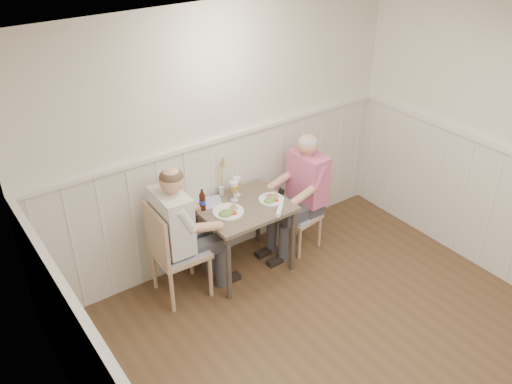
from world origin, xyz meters
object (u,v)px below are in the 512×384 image
Objects in this scene: diner_cream at (179,244)px; grass_vase at (221,178)px; dining_table at (244,215)px; man_in_pink at (304,200)px; chair_left at (174,249)px; beer_bottle at (202,201)px; chair_right at (302,211)px.

grass_vase is at bearing 23.44° from diner_cream.
man_in_pink reaches higher than dining_table.
diner_cream is at bearing 178.43° from man_in_pink.
chair_left is 2.30× the size of grass_vase.
diner_cream reaches higher than beer_bottle.
beer_bottle is 0.51× the size of grass_vase.
beer_bottle is (0.40, 0.13, 0.31)m from chair_left.
grass_vase is (-0.81, 0.32, 0.38)m from man_in_pink.
grass_vase is (-0.80, 0.32, 0.51)m from chair_right.
chair_right is at bearing 162.10° from man_in_pink.
man_in_pink reaches higher than beer_bottle.
chair_left is at bearing 177.81° from chair_right.
chair_left is at bearing -162.03° from beer_bottle.
chair_left is (-0.76, 0.04, -0.11)m from dining_table.
man_in_pink reaches higher than chair_left.
dining_table is 0.72m from diner_cream.
man_in_pink is at bearing -1.57° from diner_cream.
man_in_pink is 0.95m from grass_vase.
dining_table is 0.45m from beer_bottle.
beer_bottle is (-1.10, 0.19, 0.29)m from man_in_pink.
diner_cream reaches higher than chair_right.
dining_table is 3.90× the size of beer_bottle.
chair_right is 0.59× the size of man_in_pink.
diner_cream is 6.32× the size of beer_bottle.
grass_vase reaches higher than chair_left.
dining_table is at bearing -3.12° from chair_left.
chair_left is at bearing -159.44° from grass_vase.
grass_vase is at bearing 20.56° from chair_left.
chair_right is 1.50m from chair_left.
chair_left is 0.84m from grass_vase.
man_in_pink is 6.03× the size of beer_bottle.
dining_table is at bearing 178.78° from chair_right.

